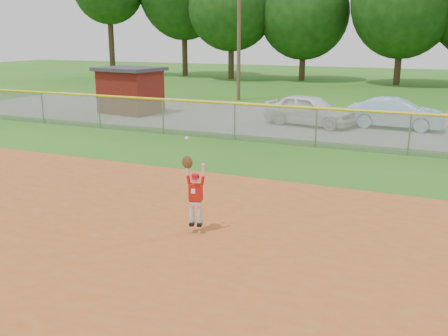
# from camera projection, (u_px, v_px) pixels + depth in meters

# --- Properties ---
(ground) EXTENTS (120.00, 120.00, 0.00)m
(ground) POSITION_uv_depth(u_px,v_px,m) (199.00, 245.00, 10.18)
(ground) COLOR #296116
(ground) RESTS_ON ground
(clay_infield) EXTENTS (24.00, 16.00, 0.04)m
(clay_infield) POSITION_uv_depth(u_px,v_px,m) (111.00, 318.00, 7.52)
(clay_infield) COLOR #A34C1D
(clay_infield) RESTS_ON ground
(parking_strip) EXTENTS (44.00, 10.00, 0.03)m
(parking_strip) POSITION_uv_depth(u_px,v_px,m) (344.00, 122.00, 24.35)
(parking_strip) COLOR gray
(parking_strip) RESTS_ON ground
(car_white_a) EXTENTS (4.51, 2.51, 1.45)m
(car_white_a) POSITION_uv_depth(u_px,v_px,m) (309.00, 110.00, 23.32)
(car_white_a) COLOR white
(car_white_a) RESTS_ON parking_strip
(car_blue) EXTENTS (4.19, 1.64, 1.36)m
(car_blue) POSITION_uv_depth(u_px,v_px,m) (396.00, 113.00, 22.58)
(car_blue) COLOR #94BCDD
(car_blue) RESTS_ON parking_strip
(utility_shed) EXTENTS (3.65, 3.04, 2.48)m
(utility_shed) POSITION_uv_depth(u_px,v_px,m) (130.00, 90.00, 26.94)
(utility_shed) COLOR #4F120B
(utility_shed) RESTS_ON ground
(outfield_fence) EXTENTS (40.06, 0.10, 1.55)m
(outfield_fence) POSITION_uv_depth(u_px,v_px,m) (316.00, 125.00, 18.81)
(outfield_fence) COLOR gray
(outfield_fence) RESTS_ON ground
(power_lines) EXTENTS (19.40, 0.24, 9.00)m
(power_lines) POSITION_uv_depth(u_px,v_px,m) (387.00, 25.00, 28.07)
(power_lines) COLOR #4C3823
(power_lines) RESTS_ON ground
(ballplayer) EXTENTS (0.51, 0.26, 1.93)m
(ballplayer) POSITION_uv_depth(u_px,v_px,m) (194.00, 191.00, 10.54)
(ballplayer) COLOR silver
(ballplayer) RESTS_ON ground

